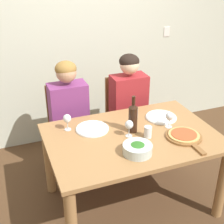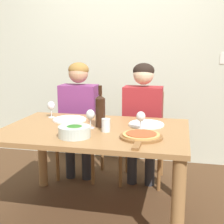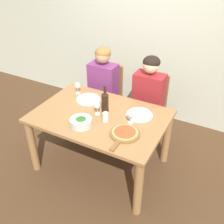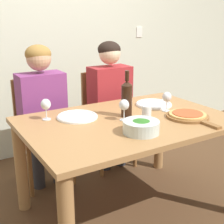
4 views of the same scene
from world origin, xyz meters
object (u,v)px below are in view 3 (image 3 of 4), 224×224
Objects in this scene: dinner_plate_right at (139,115)px; person_man at (148,93)px; wine_glass_centre at (97,106)px; wine_glass_left at (77,86)px; water_tumbler at (105,117)px; pizza_on_board at (125,133)px; person_woman at (103,82)px; wine_bottle at (105,102)px; dinner_plate_left at (88,99)px; broccoli_bowl at (81,122)px; chair_left at (107,94)px; wine_glass_right at (131,115)px; chair_right at (150,105)px.

person_man is at bearing 100.57° from dinner_plate_right.
wine_glass_centre is (-0.32, -0.71, 0.11)m from person_man.
water_tumbler is (0.60, -0.37, -0.05)m from wine_glass_left.
pizza_on_board is at bearing -83.45° from person_man.
person_woman is 0.80m from wine_glass_centre.
wine_bottle reaches higher than wine_glass_left.
dinner_plate_left is 0.50m from water_tumbler.
dinner_plate_right is at bearing -2.00° from dinner_plate_left.
pizza_on_board is 0.48m from wine_glass_centre.
person_woman is at bearing 99.84° from dinner_plate_left.
person_woman is at bearing 121.56° from water_tumbler.
person_man is 1.04m from broccoli_bowl.
person_man reaches higher than wine_glass_left.
chair_left reaches higher than dinner_plate_left.
chair_left is 1.17m from broccoli_bowl.
wine_glass_right is (0.74, -0.82, 0.35)m from chair_left.
person_man is 3.65× the size of wine_bottle.
dinner_plate_left is (0.09, -0.50, 0.01)m from person_woman.
wine_bottle is (-0.26, -0.77, 0.38)m from chair_right.
chair_right is at bearing 34.46° from wine_glass_left.
dinner_plate_right is at bearing 91.00° from pizza_on_board.
wine_bottle reaches higher than wine_glass_right.
wine_bottle reaches higher than pizza_on_board.
chair_right is at bearing 71.52° from broccoli_bowl.
wine_bottle is 0.18m from water_tumbler.
chair_left is at bearing 112.58° from wine_glass_centre.
chair_left is 9.11× the size of water_tumbler.
chair_left is 1.31m from pizza_on_board.
broccoli_bowl is at bearing -134.54° from water_tumbler.
pizza_on_board is at bearing -24.69° from wine_glass_centre.
chair_left is 6.07× the size of wine_glass_right.
wine_bottle is at bearing 71.87° from broccoli_bowl.
person_woman is 0.93m from dinner_plate_right.
wine_glass_centre is (0.26, -0.21, 0.10)m from dinner_plate_left.
person_woman reaches higher than chair_right.
broccoli_bowl is (0.30, -1.09, 0.29)m from chair_left.
dinner_plate_right is 0.21m from wine_glass_right.
broccoli_bowl reaches higher than dinner_plate_right.
water_tumbler is (0.18, 0.19, 0.01)m from broccoli_bowl.
chair_right is 0.75× the size of person_woman.
person_woman is 0.67m from person_man.
person_woman is at bearing 130.20° from pizza_on_board.
person_man is 2.75× the size of pizza_on_board.
wine_glass_left reaches higher than pizza_on_board.
chair_left is 0.67m from chair_right.
person_man is 12.13× the size of water_tumbler.
dinner_plate_left is 0.80m from pizza_on_board.
dinner_plate_right is 2.91× the size of water_tumbler.
wine_glass_centre is (0.34, -0.71, 0.11)m from person_woman.
chair_left reaches higher than dinner_plate_right.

